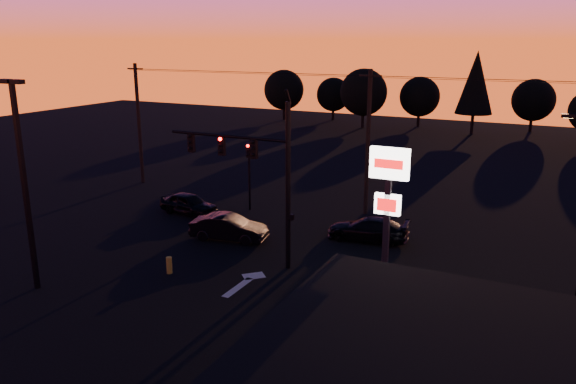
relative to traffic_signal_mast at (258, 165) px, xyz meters
The scene contains 20 objects.
ground 6.35m from the traffic_signal_mast, 88.59° to the right, with size 120.00×120.00×0.00m, color black.
lane_arrow 5.48m from the traffic_signal_mast, 75.57° to the right, with size 1.20×3.10×0.01m.
traffic_signal_mast is the anchor object (origin of this frame).
secondary_signal 9.19m from the traffic_signal_mast, 123.19° to the left, with size 0.30×0.31×4.35m.
parking_lot_light 10.19m from the traffic_signal_mast, 136.63° to the right, with size 1.25×0.30×9.14m.
pylon_sign 7.52m from the traffic_signal_mast, 19.36° to the right, with size 1.50×0.28×6.80m.
utility_pole_0 18.79m from the traffic_signal_mast, 147.82° to the left, with size 1.40×0.26×9.00m.
utility_pole_1 10.23m from the traffic_signal_mast, 78.16° to the left, with size 1.40×0.26×9.00m.
power_wires 10.85m from the traffic_signal_mast, 78.16° to the left, with size 36.00×1.22×0.07m.
bollard 6.31m from the traffic_signal_mast, 135.35° to the right, with size 0.27×0.27×0.81m, color #AD9D23.
tree_0 50.96m from the traffic_signal_mast, 115.46° to the left, with size 5.36×5.36×6.74m.
tree_1 51.54m from the traffic_signal_mast, 107.98° to the left, with size 4.54×4.54×5.71m.
tree_2 45.11m from the traffic_signal_mast, 102.68° to the left, with size 5.77×5.78×7.26m.
tree_3 48.18m from the traffic_signal_mast, 94.65° to the left, with size 4.95×4.95×6.22m.
tree_4 45.12m from the traffic_signal_mast, 86.06° to the left, with size 4.18×4.18×9.50m.
tree_5 50.84m from the traffic_signal_mast, 79.69° to the left, with size 4.95×4.95×6.22m.
car_left 10.26m from the traffic_signal_mast, 147.72° to the left, with size 1.58×3.92×1.34m, color black.
car_mid 5.64m from the traffic_signal_mast, 145.70° to the left, with size 1.48×4.23×1.39m, color black.
car_right 7.88m from the traffic_signal_mast, 55.01° to the left, with size 1.81×4.44×1.29m, color black.
suv_parked 11.68m from the traffic_signal_mast, 38.85° to the right, with size 2.56×5.55×1.54m, color black.
Camera 1 is at (12.75, -18.61, 10.70)m, focal length 35.00 mm.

